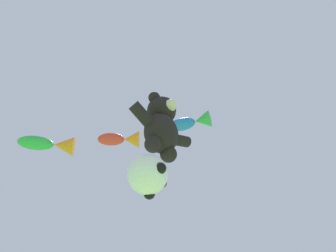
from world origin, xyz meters
name	(u,v)px	position (x,y,z in m)	size (l,w,h in m)	color
teddy_bear_kite	(162,126)	(-0.70, 3.39, 8.29)	(1.99, 0.88, 2.02)	black
soccer_ball_kite	(148,175)	(-1.10, 3.35, 6.49)	(0.96, 0.96, 0.89)	white
fish_kite_cobalt	(192,122)	(1.61, 4.34, 10.81)	(1.16, 1.54, 0.59)	blue
fish_kite_crimson	(121,139)	(0.27, 6.49, 10.56)	(1.42, 1.39, 0.60)	red
fish_kite_emerald	(50,144)	(-1.48, 8.19, 10.32)	(1.89, 1.60, 0.67)	green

